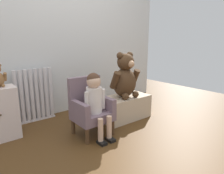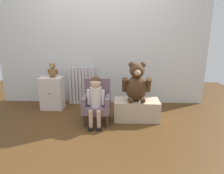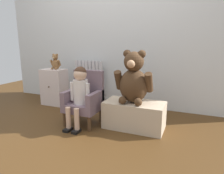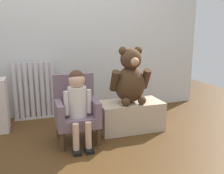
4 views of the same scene
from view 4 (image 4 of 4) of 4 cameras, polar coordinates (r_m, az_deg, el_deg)
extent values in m
plane|color=#492E15|center=(2.15, -6.00, -16.38)|extent=(6.00, 6.00, 0.00)
cube|color=silver|center=(3.18, -11.72, 15.24)|extent=(3.80, 0.05, 2.40)
cylinder|color=silver|center=(3.11, -21.30, -1.00)|extent=(0.05, 0.05, 0.67)
cylinder|color=silver|center=(3.11, -20.16, -0.92)|extent=(0.05, 0.05, 0.67)
cylinder|color=silver|center=(3.11, -19.02, -0.84)|extent=(0.05, 0.05, 0.67)
cylinder|color=silver|center=(3.11, -17.88, -0.76)|extent=(0.05, 0.05, 0.67)
cylinder|color=silver|center=(3.11, -16.74, -0.69)|extent=(0.05, 0.05, 0.67)
cylinder|color=silver|center=(3.11, -15.60, -0.61)|extent=(0.05, 0.05, 0.67)
cylinder|color=silver|center=(3.11, -14.46, -0.53)|extent=(0.05, 0.05, 0.67)
cylinder|color=silver|center=(3.12, -13.33, -0.45)|extent=(0.05, 0.05, 0.67)
cube|color=silver|center=(3.20, -16.91, -6.72)|extent=(0.50, 0.05, 0.02)
cube|color=slate|center=(2.41, -7.96, -7.42)|extent=(0.39, 0.36, 0.10)
cube|color=slate|center=(2.49, -8.75, -1.18)|extent=(0.39, 0.06, 0.37)
cube|color=slate|center=(2.35, -12.06, -5.02)|extent=(0.06, 0.36, 0.14)
cube|color=slate|center=(2.41, -4.12, -4.36)|extent=(0.06, 0.36, 0.14)
cylinder|color=#4C331E|center=(2.31, -11.29, -12.16)|extent=(0.04, 0.04, 0.17)
cylinder|color=#4C331E|center=(2.36, -3.17, -11.32)|extent=(0.04, 0.04, 0.17)
cylinder|color=#4C331E|center=(2.58, -12.12, -9.44)|extent=(0.04, 0.04, 0.17)
cylinder|color=#4C331E|center=(2.63, -4.88, -8.77)|extent=(0.04, 0.04, 0.17)
cylinder|color=silver|center=(2.32, -7.92, -3.33)|extent=(0.17, 0.17, 0.28)
sphere|color=#D8AD8E|center=(2.27, -8.08, 1.62)|extent=(0.15, 0.15, 0.15)
sphere|color=#472D1E|center=(2.27, -8.11, 2.11)|extent=(0.14, 0.14, 0.14)
cylinder|color=#D8AD8E|center=(2.22, -8.23, -11.21)|extent=(0.06, 0.06, 0.24)
cube|color=black|center=(2.26, -8.03, -14.54)|extent=(0.07, 0.11, 0.03)
cylinder|color=#D8AD8E|center=(2.24, -5.41, -10.92)|extent=(0.06, 0.06, 0.24)
cube|color=black|center=(2.28, -5.22, -14.22)|extent=(0.07, 0.11, 0.03)
cylinder|color=silver|center=(2.28, -10.43, -3.67)|extent=(0.04, 0.04, 0.22)
cylinder|color=silver|center=(2.32, -5.27, -3.25)|extent=(0.04, 0.04, 0.22)
cube|color=#C3AC8F|center=(2.71, 4.20, -6.52)|extent=(0.68, 0.35, 0.31)
ellipsoid|color=#462E1B|center=(2.61, 4.11, 0.51)|extent=(0.32, 0.28, 0.38)
sphere|color=#462E1B|center=(2.55, 4.33, 6.40)|extent=(0.22, 0.22, 0.22)
sphere|color=tan|center=(2.46, 5.19, 5.78)|extent=(0.09, 0.09, 0.09)
sphere|color=#462E1B|center=(2.53, 2.50, 8.23)|extent=(0.09, 0.09, 0.09)
sphere|color=#462E1B|center=(2.59, 5.93, 8.28)|extent=(0.09, 0.09, 0.09)
cylinder|color=#462E1B|center=(2.52, 0.63, 1.45)|extent=(0.08, 0.17, 0.23)
cylinder|color=#462E1B|center=(2.65, 7.69, 1.89)|extent=(0.08, 0.17, 0.23)
sphere|color=#462E1B|center=(2.51, 3.20, -3.41)|extent=(0.09, 0.09, 0.09)
sphere|color=#462E1B|center=(2.57, 6.86, -3.05)|extent=(0.09, 0.09, 0.09)
camera|label=1|loc=(0.88, -75.82, 2.12)|focal=32.00mm
camera|label=2|loc=(0.92, 109.86, 11.45)|focal=32.00mm
camera|label=3|loc=(1.61, 62.43, 3.02)|focal=32.00mm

